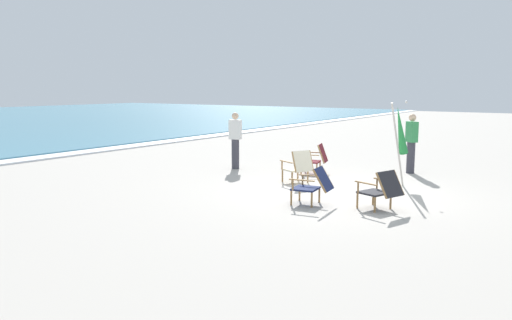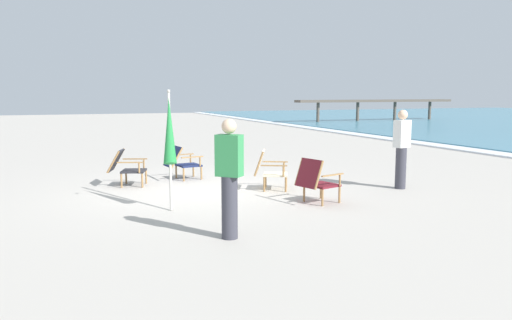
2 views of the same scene
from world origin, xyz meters
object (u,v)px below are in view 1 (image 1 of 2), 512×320
Objects in this scene: beach_chair_front_right at (314,184)px; person_by_waterline at (235,140)px; umbrella_furled_green at (400,131)px; person_near_chairs at (411,143)px; beach_chair_back_right at (316,158)px; beach_chair_front_left at (381,189)px; beach_chair_mid_center at (299,166)px.

person_by_waterline is at bearing 55.40° from beach_chair_front_right.
person_by_waterline reaches higher than beach_chair_front_right.
person_near_chairs is (2.10, 0.36, -0.49)m from umbrella_furled_green.
beach_chair_back_right is 0.50× the size of person_near_chairs.
umbrella_furled_green reaches higher than person_near_chairs.
beach_chair_back_right is 4.23m from beach_chair_front_left.
beach_chair_front_right is 4.88m from person_near_chairs.
beach_chair_front_right is at bearing 163.24° from umbrella_furled_green.
beach_chair_back_right reaches higher than beach_chair_front_right.
beach_chair_mid_center is 2.78m from person_by_waterline.
umbrella_furled_green is (0.90, -2.20, 0.90)m from beach_chair_mid_center.
person_near_chairs is 1.00× the size of person_by_waterline.
person_near_chairs reaches higher than beach_chair_front_right.
beach_chair_back_right is 0.90× the size of beach_chair_front_left.
beach_chair_back_right is at bearing 10.90° from beach_chair_mid_center.
person_near_chairs is at bearing -5.46° from beach_chair_front_right.
person_near_chairs and person_by_waterline have the same top height.
umbrella_furled_green is at bearing -170.23° from person_near_chairs.
umbrella_furled_green is at bearing -90.02° from person_by_waterline.
beach_chair_front_left is at bearing -169.70° from person_near_chairs.
beach_chair_mid_center is 0.52× the size of person_near_chairs.
beach_chair_mid_center is (-1.50, -0.29, 0.00)m from beach_chair_back_right.
beach_chair_mid_center is at bearing 112.21° from umbrella_furled_green.
person_near_chairs is (4.52, 0.82, 0.42)m from beach_chair_front_left.
beach_chair_mid_center is 0.52× the size of person_by_waterline.
beach_chair_mid_center is at bearing 148.49° from person_near_chairs.
person_near_chairs is (1.50, -2.13, 0.41)m from beach_chair_back_right.
beach_chair_back_right is 2.72m from umbrella_furled_green.
beach_chair_back_right is 0.95× the size of beach_chair_mid_center.
umbrella_furled_green is at bearing -67.79° from beach_chair_mid_center.
beach_chair_front_right is at bearing 104.01° from beach_chair_front_left.
beach_chair_front_right is 4.84m from person_by_waterline.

